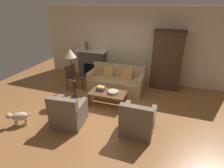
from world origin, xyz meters
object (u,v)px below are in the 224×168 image
at_px(armoire, 167,60).
at_px(floor_lamp, 70,56).
at_px(fruit_bowl, 113,92).
at_px(dog, 19,117).
at_px(coffee_table, 108,94).
at_px(armchair_near_right, 138,121).
at_px(side_chair_wooden, 73,76).
at_px(book_stack, 101,88).
at_px(mantel_vase_cream, 83,46).
at_px(fireplace, 92,63).
at_px(armchair_near_left, 68,113).
at_px(couch, 116,82).
at_px(mantel_vase_slate, 87,46).

distance_m(armoire, floor_lamp, 3.32).
height_order(fruit_bowl, dog, fruit_bowl).
bearing_deg(coffee_table, armchair_near_right, -40.86).
bearing_deg(side_chair_wooden, book_stack, -22.40).
bearing_deg(coffee_table, fruit_bowl, 4.11).
height_order(mantel_vase_cream, floor_lamp, floor_lamp).
height_order(armoire, armchair_near_right, armoire).
distance_m(armoire, coffee_table, 2.52).
distance_m(book_stack, armchair_near_right, 1.75).
xyz_separation_m(armoire, armchair_near_right, (-0.38, -2.87, -0.72)).
bearing_deg(fireplace, armchair_near_right, -49.00).
bearing_deg(armchair_near_left, couch, 76.70).
xyz_separation_m(book_stack, floor_lamp, (-0.95, -0.04, 0.94)).
bearing_deg(book_stack, couch, 79.57).
xyz_separation_m(coffee_table, side_chair_wooden, (-1.56, 0.61, 0.15)).
relative_size(fireplace, fruit_bowl, 3.98).
relative_size(mantel_vase_slate, armchair_near_right, 0.36).
bearing_deg(book_stack, armchair_near_left, -105.45).
distance_m(fruit_bowl, mantel_vase_slate, 2.76).
xyz_separation_m(floor_lamp, dog, (-0.59, -1.75, -1.18)).
xyz_separation_m(mantel_vase_slate, side_chair_wooden, (0.05, -1.34, -0.77)).
bearing_deg(mantel_vase_cream, side_chair_wooden, -79.47).
distance_m(armchair_near_left, floor_lamp, 1.79).
relative_size(book_stack, floor_lamp, 0.16).
bearing_deg(dog, armchair_near_right, 13.93).
bearing_deg(book_stack, floor_lamp, -177.81).
bearing_deg(floor_lamp, armchair_near_right, -23.52).
height_order(coffee_table, dog, coffee_table).
bearing_deg(book_stack, fireplace, 121.77).
height_order(couch, book_stack, couch).
distance_m(side_chair_wooden, floor_lamp, 1.13).
height_order(armoire, mantel_vase_slate, armoire).
bearing_deg(book_stack, coffee_table, -15.87).
bearing_deg(dog, coffee_table, 43.55).
height_order(mantel_vase_slate, armchair_near_left, mantel_vase_slate).
xyz_separation_m(fruit_bowl, mantel_vase_slate, (-1.79, 1.94, 0.82)).
xyz_separation_m(couch, floor_lamp, (-1.13, -1.04, 1.10)).
xyz_separation_m(armoire, coffee_table, (-1.52, -1.89, -0.67)).
relative_size(armoire, coffee_table, 1.87).
bearing_deg(armchair_near_left, coffee_table, 63.44).
height_order(mantel_vase_cream, armchair_near_right, mantel_vase_cream).
distance_m(mantel_vase_cream, side_chair_wooden, 1.56).
bearing_deg(fruit_bowl, book_stack, 172.05).
distance_m(fruit_bowl, armchair_near_left, 1.49).
relative_size(coffee_table, dog, 2.23).
bearing_deg(armchair_near_left, armoire, 55.66).
bearing_deg(mantel_vase_cream, dog, -89.80).
bearing_deg(dog, side_chair_wooden, 84.18).
bearing_deg(armoire, couch, -152.78).
distance_m(fireplace, fruit_bowl, 2.53).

